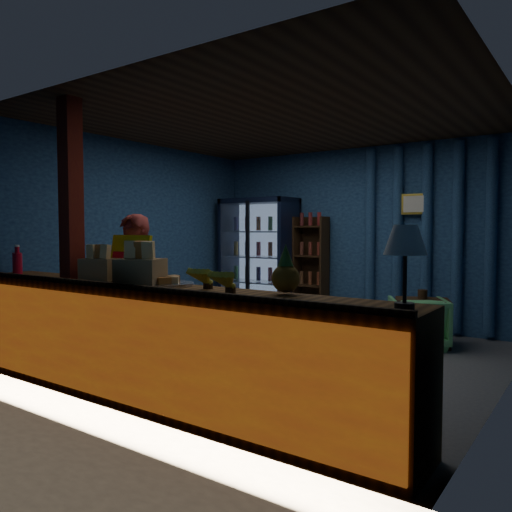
{
  "coord_description": "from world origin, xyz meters",
  "views": [
    {
      "loc": [
        2.97,
        -4.69,
        1.4
      ],
      "look_at": [
        -0.17,
        -0.2,
        1.11
      ],
      "focal_mm": 35.0,
      "sensor_mm": 36.0,
      "label": 1
    }
  ],
  "objects_px": {
    "shopkeeper": "(134,294)",
    "table_lamp": "(405,243)",
    "pastry_tray": "(164,282)",
    "green_chair": "(418,322)"
  },
  "relations": [
    {
      "from": "pastry_tray",
      "to": "table_lamp",
      "type": "relative_size",
      "value": 1.01
    },
    {
      "from": "pastry_tray",
      "to": "shopkeeper",
      "type": "bearing_deg",
      "value": 153.26
    },
    {
      "from": "shopkeeper",
      "to": "table_lamp",
      "type": "xyz_separation_m",
      "value": [
        2.83,
        -0.49,
        0.55
      ]
    },
    {
      "from": "green_chair",
      "to": "pastry_tray",
      "type": "relative_size",
      "value": 1.35
    },
    {
      "from": "green_chair",
      "to": "table_lamp",
      "type": "relative_size",
      "value": 1.37
    },
    {
      "from": "pastry_tray",
      "to": "table_lamp",
      "type": "bearing_deg",
      "value": -1.87
    },
    {
      "from": "pastry_tray",
      "to": "table_lamp",
      "type": "xyz_separation_m",
      "value": [
        1.98,
        -0.06,
        0.35
      ]
    },
    {
      "from": "shopkeeper",
      "to": "green_chair",
      "type": "distance_m",
      "value": 3.35
    },
    {
      "from": "shopkeeper",
      "to": "table_lamp",
      "type": "bearing_deg",
      "value": 2.81
    },
    {
      "from": "pastry_tray",
      "to": "green_chair",
      "type": "bearing_deg",
      "value": 70.49
    }
  ]
}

